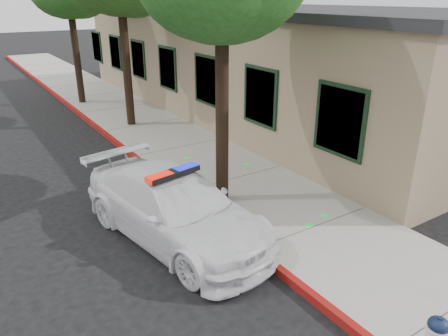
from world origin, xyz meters
TOP-DOWN VIEW (x-y plane):
  - ground at (0.00, 0.00)m, footprint 120.00×120.00m
  - sidewalk at (1.60, 3.00)m, footprint 3.20×60.00m
  - red_curb at (0.06, 3.00)m, footprint 0.14×60.00m
  - clapboard_building at (6.69, 9.00)m, footprint 7.30×20.89m
  - police_car at (-0.90, 1.42)m, footprint 2.74×4.98m

SIDE VIEW (x-z plane):
  - ground at x=0.00m, z-range 0.00..0.00m
  - sidewalk at x=1.60m, z-range 0.00..0.15m
  - red_curb at x=0.06m, z-range 0.00..0.16m
  - police_car at x=-0.90m, z-range -0.06..1.43m
  - clapboard_building at x=6.69m, z-range 0.01..4.25m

